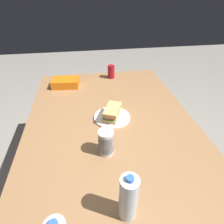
{
  "coord_description": "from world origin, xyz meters",
  "views": [
    {
      "loc": [
        0.98,
        -0.15,
        1.53
      ],
      "look_at": [
        -0.05,
        0.01,
        0.79
      ],
      "focal_mm": 30.13,
      "sensor_mm": 36.0,
      "label": 1
    }
  ],
  "objects_px": {
    "paper_plate": "(112,117)",
    "plastic_cup_stack": "(106,142)",
    "dining_table": "(111,131)",
    "water_bottle_tall": "(128,198)",
    "soda_can_red": "(111,72)",
    "chip_bag": "(66,83)",
    "sandwich": "(112,112)"
  },
  "relations": [
    {
      "from": "sandwich",
      "to": "water_bottle_tall",
      "type": "xyz_separation_m",
      "value": [
        0.65,
        -0.04,
        0.06
      ]
    },
    {
      "from": "soda_can_red",
      "to": "plastic_cup_stack",
      "type": "distance_m",
      "value": 0.97
    },
    {
      "from": "soda_can_red",
      "to": "plastic_cup_stack",
      "type": "bearing_deg",
      "value": -10.16
    },
    {
      "from": "dining_table",
      "to": "plastic_cup_stack",
      "type": "distance_m",
      "value": 0.3
    },
    {
      "from": "dining_table",
      "to": "sandwich",
      "type": "height_order",
      "value": "sandwich"
    },
    {
      "from": "soda_can_red",
      "to": "chip_bag",
      "type": "distance_m",
      "value": 0.44
    },
    {
      "from": "paper_plate",
      "to": "plastic_cup_stack",
      "type": "bearing_deg",
      "value": -14.61
    },
    {
      "from": "dining_table",
      "to": "chip_bag",
      "type": "height_order",
      "value": "chip_bag"
    },
    {
      "from": "dining_table",
      "to": "paper_plate",
      "type": "distance_m",
      "value": 0.1
    },
    {
      "from": "water_bottle_tall",
      "to": "plastic_cup_stack",
      "type": "bearing_deg",
      "value": -173.21
    },
    {
      "from": "chip_bag",
      "to": "water_bottle_tall",
      "type": "distance_m",
      "value": 1.23
    },
    {
      "from": "paper_plate",
      "to": "water_bottle_tall",
      "type": "height_order",
      "value": "water_bottle_tall"
    },
    {
      "from": "sandwich",
      "to": "plastic_cup_stack",
      "type": "bearing_deg",
      "value": -14.84
    },
    {
      "from": "soda_can_red",
      "to": "chip_bag",
      "type": "bearing_deg",
      "value": -75.06
    },
    {
      "from": "paper_plate",
      "to": "plastic_cup_stack",
      "type": "height_order",
      "value": "plastic_cup_stack"
    },
    {
      "from": "dining_table",
      "to": "water_bottle_tall",
      "type": "bearing_deg",
      "value": -2.42
    },
    {
      "from": "paper_plate",
      "to": "water_bottle_tall",
      "type": "relative_size",
      "value": 1.03
    },
    {
      "from": "chip_bag",
      "to": "water_bottle_tall",
      "type": "relative_size",
      "value": 0.95
    },
    {
      "from": "chip_bag",
      "to": "water_bottle_tall",
      "type": "xyz_separation_m",
      "value": [
        1.19,
        0.3,
        0.08
      ]
    },
    {
      "from": "sandwich",
      "to": "soda_can_red",
      "type": "bearing_deg",
      "value": 172.07
    },
    {
      "from": "dining_table",
      "to": "water_bottle_tall",
      "type": "xyz_separation_m",
      "value": [
        0.6,
        -0.03,
        0.19
      ]
    },
    {
      "from": "soda_can_red",
      "to": "water_bottle_tall",
      "type": "height_order",
      "value": "water_bottle_tall"
    },
    {
      "from": "soda_can_red",
      "to": "chip_bag",
      "type": "height_order",
      "value": "soda_can_red"
    },
    {
      "from": "dining_table",
      "to": "plastic_cup_stack",
      "type": "xyz_separation_m",
      "value": [
        0.26,
        -0.07,
        0.15
      ]
    },
    {
      "from": "dining_table",
      "to": "paper_plate",
      "type": "height_order",
      "value": "paper_plate"
    },
    {
      "from": "dining_table",
      "to": "water_bottle_tall",
      "type": "height_order",
      "value": "water_bottle_tall"
    },
    {
      "from": "sandwich",
      "to": "water_bottle_tall",
      "type": "distance_m",
      "value": 0.65
    },
    {
      "from": "paper_plate",
      "to": "sandwich",
      "type": "distance_m",
      "value": 0.05
    },
    {
      "from": "chip_bag",
      "to": "plastic_cup_stack",
      "type": "bearing_deg",
      "value": 112.55
    },
    {
      "from": "soda_can_red",
      "to": "chip_bag",
      "type": "relative_size",
      "value": 0.53
    },
    {
      "from": "sandwich",
      "to": "chip_bag",
      "type": "relative_size",
      "value": 0.89
    },
    {
      "from": "dining_table",
      "to": "plastic_cup_stack",
      "type": "height_order",
      "value": "plastic_cup_stack"
    }
  ]
}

